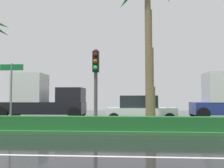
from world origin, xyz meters
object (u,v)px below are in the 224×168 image
traffic_signal_median_right (96,74)px  box_truck_lead (42,98)px  car_in_traffic_second (140,110)px  street_name_sign (11,87)px

traffic_signal_median_right → box_truck_lead: 9.79m
car_in_traffic_second → street_name_sign: bearing=-140.1°
box_truck_lead → car_in_traffic_second: size_ratio=1.49×
street_name_sign → box_truck_lead: 8.48m
traffic_signal_median_right → car_in_traffic_second: size_ratio=0.84×
traffic_signal_median_right → box_truck_lead: traffic_signal_median_right is taller
street_name_sign → box_truck_lead: size_ratio=0.47×
box_truck_lead → car_in_traffic_second: (7.45, -3.29, -0.72)m
street_name_sign → car_in_traffic_second: (6.05, 5.05, -1.25)m
street_name_sign → box_truck_lead: (-1.40, 8.35, -0.53)m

